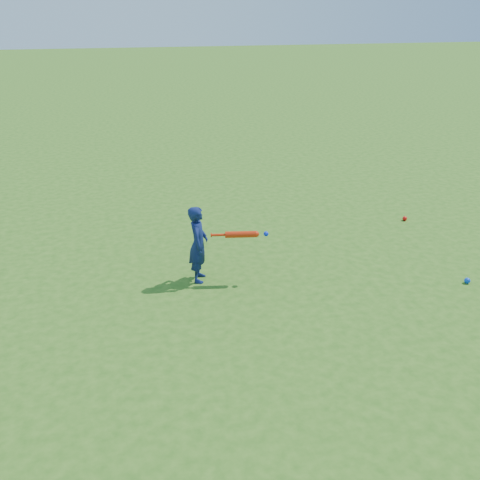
# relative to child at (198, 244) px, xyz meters

# --- Properties ---
(ground) EXTENTS (80.00, 80.00, 0.00)m
(ground) POSITION_rel_child_xyz_m (0.11, 0.27, -0.48)
(ground) COLOR #2E6016
(ground) RESTS_ON ground
(child) EXTENTS (0.31, 0.39, 0.95)m
(child) POSITION_rel_child_xyz_m (0.00, 0.00, 0.00)
(child) COLOR #101B4D
(child) RESTS_ON ground
(ground_ball_red) EXTENTS (0.07, 0.07, 0.07)m
(ground_ball_red) POSITION_rel_child_xyz_m (3.46, 1.18, -0.44)
(ground_ball_red) COLOR red
(ground_ball_red) RESTS_ON ground
(ground_ball_blue) EXTENTS (0.07, 0.07, 0.07)m
(ground_ball_blue) POSITION_rel_child_xyz_m (3.14, -0.87, -0.44)
(ground_ball_blue) COLOR blue
(ground_ball_blue) RESTS_ON ground
(bat_swing) EXTENTS (0.68, 0.17, 0.08)m
(bat_swing) POSITION_rel_child_xyz_m (0.52, -0.14, 0.13)
(bat_swing) COLOR red
(bat_swing) RESTS_ON ground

